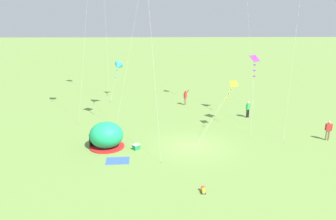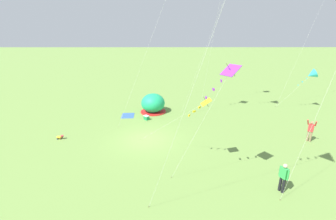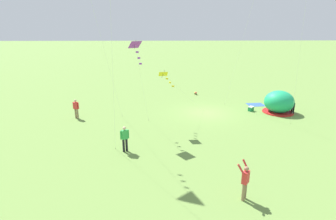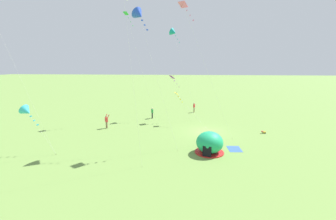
% 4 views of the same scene
% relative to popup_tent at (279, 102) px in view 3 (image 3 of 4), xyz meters
% --- Properties ---
extents(ground_plane, '(300.00, 300.00, 0.00)m').
position_rel_popup_tent_xyz_m(ground_plane, '(6.91, -0.12, -1.00)').
color(ground_plane, olive).
extents(popup_tent, '(2.81, 2.81, 2.10)m').
position_rel_popup_tent_xyz_m(popup_tent, '(0.00, 0.00, 0.00)').
color(popup_tent, '#1EAD6B').
rests_on(popup_tent, ground).
extents(picnic_blanket, '(1.77, 1.40, 0.01)m').
position_rel_popup_tent_xyz_m(picnic_blanket, '(1.19, -2.65, -0.99)').
color(picnic_blanket, '#3359A5').
rests_on(picnic_blanket, ground).
extents(cooler_box, '(0.64, 0.63, 0.44)m').
position_rel_popup_tent_xyz_m(cooler_box, '(2.42, -0.55, -0.78)').
color(cooler_box, '#1E8C4C').
rests_on(cooler_box, ground).
extents(toddler_crawling, '(0.27, 0.55, 0.32)m').
position_rel_popup_tent_xyz_m(toddler_crawling, '(6.86, -7.31, -0.82)').
color(toddler_crawling, gold).
rests_on(toddler_crawling, ground).
extents(person_arms_raised, '(0.68, 0.71, 1.89)m').
position_rel_popup_tent_xyz_m(person_arms_raised, '(7.39, 13.00, 0.00)').
color(person_arms_raised, '#8C7251').
rests_on(person_arms_raised, ground).
extents(person_watching_sky, '(0.54, 0.38, 1.72)m').
position_rel_popup_tent_xyz_m(person_watching_sky, '(13.51, 7.79, -0.03)').
color(person_watching_sky, black).
rests_on(person_watching_sky, ground).
extents(person_strolling, '(0.57, 0.34, 1.72)m').
position_rel_popup_tent_xyz_m(person_strolling, '(18.60, 1.04, -0.03)').
color(person_strolling, '#8C7251').
rests_on(person_strolling, ground).
extents(kite_yellow, '(4.30, 4.82, 4.67)m').
position_rel_popup_tent_xyz_m(kite_yellow, '(10.74, 3.60, 3.09)').
color(kite_yellow, silver).
rests_on(kite_yellow, ground).
extents(kite_purple, '(1.22, 3.32, 6.89)m').
position_rel_popup_tent_xyz_m(kite_purple, '(12.87, 4.42, 5.27)').
color(kite_purple, silver).
rests_on(kite_purple, ground).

